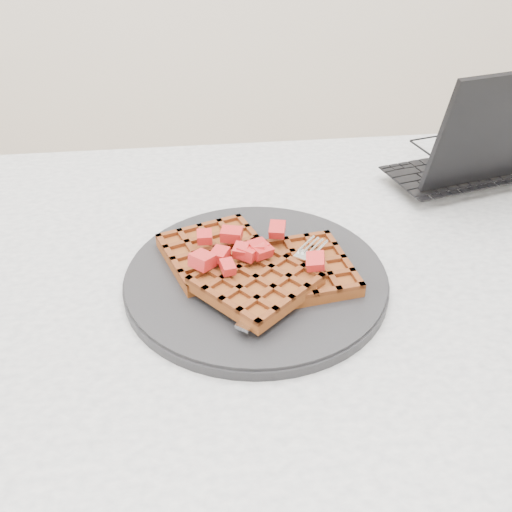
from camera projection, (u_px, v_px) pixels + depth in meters
name	position (u px, v px, depth m)	size (l,w,h in m)	color
table	(303.00, 346.00, 0.76)	(1.20, 0.80, 0.75)	silver
plate	(256.00, 278.00, 0.68)	(0.31, 0.31, 0.02)	black
waffles	(257.00, 267.00, 0.66)	(0.23, 0.23, 0.03)	brown
strawberry_pile	(256.00, 246.00, 0.65)	(0.15, 0.15, 0.02)	#A20C10
fork	(290.00, 283.00, 0.64)	(0.02, 0.18, 0.02)	silver
laptop	(472.00, 155.00, 0.89)	(0.32, 0.27, 0.20)	black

